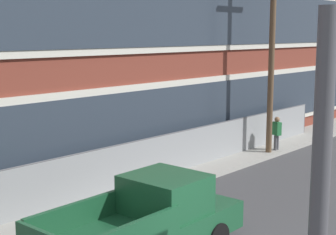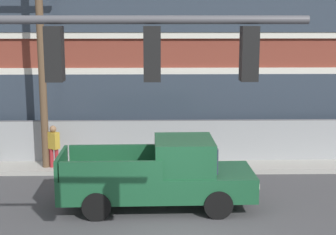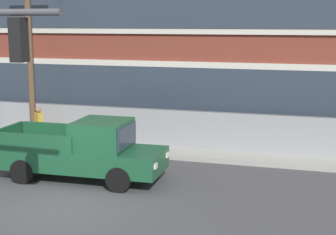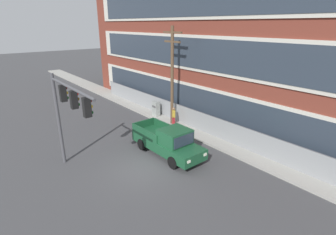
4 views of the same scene
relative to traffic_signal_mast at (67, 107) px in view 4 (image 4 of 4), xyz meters
name	(u,v)px [view 4 (image 4 of 4)]	position (x,y,z in m)	size (l,w,h in m)	color
ground_plane	(141,170)	(2.02, 3.24, -4.18)	(160.00, 160.00, 0.00)	#424244
sidewalk_building_side	(216,140)	(2.02, 10.00, -4.10)	(80.00, 2.15, 0.16)	#9E9B93
chain_link_fence	(213,127)	(1.40, 10.29, -3.30)	(33.74, 0.06, 1.72)	gray
traffic_signal_mast	(67,107)	(0.00, 0.00, 0.00)	(5.85, 0.43, 5.69)	#4C4C51
pickup_truck_dark_green	(168,142)	(1.49, 5.78, -3.22)	(5.63, 2.14, 2.04)	#194C2D
utility_pole_near_corner	(172,73)	(-2.64, 9.50, 0.34)	(2.18, 0.26, 8.21)	brown
electrical_cabinet	(156,109)	(-5.13, 9.61, -3.40)	(0.73, 0.45, 1.55)	#939993
pedestrian_near_cabinet	(174,115)	(-2.34, 9.44, -3.20)	(0.47, 0.42, 1.69)	maroon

